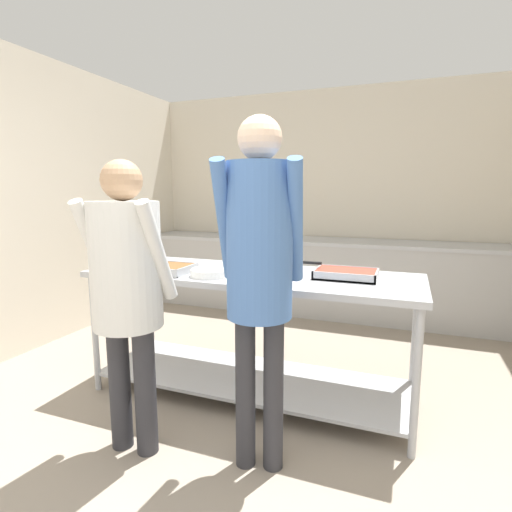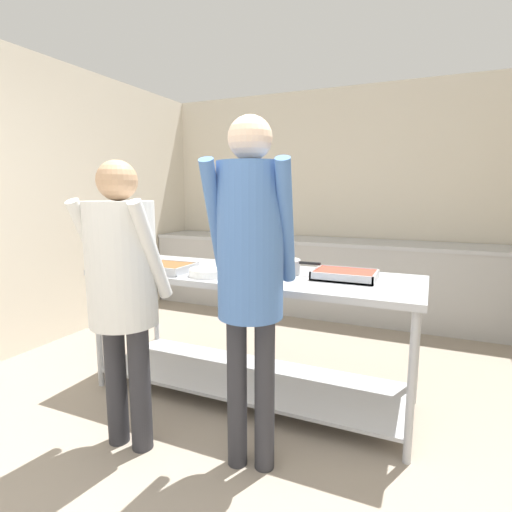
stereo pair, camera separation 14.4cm
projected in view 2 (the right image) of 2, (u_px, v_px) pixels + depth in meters
The scene contains 11 objects.
wall_rear at pixel (337, 201), 4.89m from camera, with size 4.53×0.06×2.65m.
wall_left at pixel (65, 203), 3.92m from camera, with size 0.06×4.26×2.65m.
back_counter at pixel (328, 277), 4.70m from camera, with size 4.37×0.65×0.88m.
serving_counter at pixel (250, 313), 2.76m from camera, with size 2.24×0.77×0.88m.
serving_tray_roast at pixel (160, 267), 2.78m from camera, with size 0.46×0.29×0.05m.
plate_stack at pixel (209, 272), 2.61m from camera, with size 0.26×0.26×0.05m.
sauce_pan at pixel (278, 266), 2.69m from camera, with size 0.44×0.30×0.09m.
serving_tray_vegetables at pixel (345, 275), 2.52m from camera, with size 0.39×0.28×0.05m.
guest_serving_left at pixel (122, 277), 2.13m from camera, with size 0.47×0.36×1.59m.
guest_serving_right at pixel (250, 257), 1.94m from camera, with size 0.47×0.41×1.78m.
water_bottle at pixel (233, 224), 5.21m from camera, with size 0.06×0.06×0.30m.
Camera 2 is at (1.08, -0.78, 1.42)m, focal length 28.00 mm.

